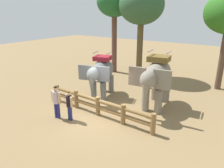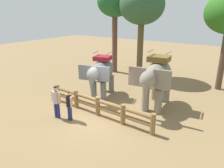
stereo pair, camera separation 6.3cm
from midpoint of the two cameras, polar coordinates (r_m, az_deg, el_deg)
The scene contains 8 objects.
ground_plane at distance 11.89m, azimuth -3.40°, elevation -8.05°, with size 60.00×60.00×0.00m, color olive.
log_fence at distance 11.58m, azimuth -3.68°, elevation -5.51°, with size 6.78×0.48×1.05m.
elephant_near_left at distance 13.75m, azimuth -2.67°, elevation 3.09°, with size 2.33×3.50×2.93m.
elephant_center at distance 12.31m, azimuth 11.93°, elevation 1.83°, with size 2.19×3.90×3.30m.
tourist_woman_in_black at distance 11.46m, azimuth -14.49°, elevation -4.08°, with size 0.63×0.35×1.77m.
tourist_man_in_blue at distance 11.15m, azimuth -11.17°, elevation -5.08°, with size 0.55×0.37×1.58m.
tree_back_center at distance 18.01m, azimuth 8.06°, elevation 19.79°, with size 3.58×3.58×7.35m.
tree_far_right at distance 19.37m, azimuth 0.86°, elevation 20.62°, with size 3.00×3.00×7.42m.
Camera 2 is at (6.63, -8.29, 5.36)m, focal length 34.35 mm.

